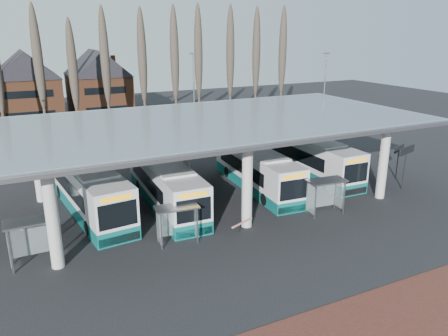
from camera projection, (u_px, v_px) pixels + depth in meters
name	position (u px, v px, depth m)	size (l,w,h in m)	color
ground	(266.00, 241.00, 27.26)	(140.00, 140.00, 0.00)	black
station_canopy	(212.00, 128.00, 32.40)	(32.00, 16.00, 6.34)	#B9B9B4
poplar_row	(126.00, 63.00, 52.86)	(45.10, 1.10, 14.50)	#473D33
lamp_post_b	(194.00, 96.00, 50.43)	(0.80, 0.16, 10.17)	slate
lamp_post_c	(324.00, 95.00, 51.19)	(0.80, 0.16, 10.17)	slate
bus_0	(88.00, 188.00, 31.57)	(4.11, 13.14, 3.59)	silver
bus_1	(165.00, 184.00, 32.64)	(3.08, 12.38, 3.41)	silver
bus_2	(256.00, 169.00, 36.23)	(3.36, 12.04, 3.31)	silver
bus_3	(309.00, 157.00, 39.70)	(3.00, 12.49, 3.45)	silver
shelter_0	(32.00, 231.00, 24.22)	(2.91, 1.51, 2.67)	gray
shelter_1	(177.00, 216.00, 26.69)	(2.72, 1.54, 2.43)	gray
shelter_2	(325.00, 189.00, 30.98)	(2.87, 1.63, 2.56)	gray
info_sign_0	(406.00, 154.00, 35.38)	(2.37, 0.85, 3.63)	black
info_sign_1	(399.00, 151.00, 38.14)	(1.90, 0.89, 3.00)	black
barrier	(241.00, 223.00, 27.99)	(1.85, 0.91, 0.99)	black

